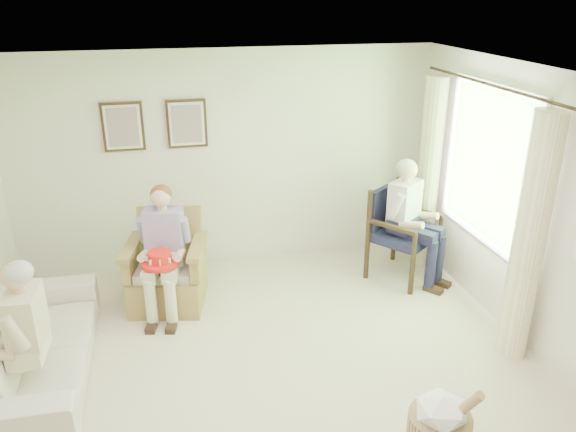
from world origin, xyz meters
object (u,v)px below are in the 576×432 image
object	(u,v)px
sofa	(39,346)
red_hat	(160,260)
wicker_armchair	(167,276)
person_sofa	(21,331)
wood_armchair	(401,228)
person_wicker	(164,242)
hatbox	(440,426)
person_dark	(409,213)

from	to	relation	value
sofa	red_hat	bearing A→B (deg)	-57.03
wicker_armchair	person_sofa	size ratio (longest dim) A/B	0.79
wood_armchair	person_wicker	xyz separation A→B (m)	(-2.73, -0.21, 0.19)
person_wicker	red_hat	bearing A→B (deg)	-93.06
wicker_armchair	person_wicker	size ratio (longest dim) A/B	0.75
person_wicker	sofa	bearing A→B (deg)	-129.39
sofa	wood_armchair	bearing A→B (deg)	-73.93
sofa	hatbox	xyz separation A→B (m)	(2.99, -1.64, -0.04)
wood_armchair	person_sofa	world-z (taller)	person_sofa
wicker_armchair	person_dark	size ratio (longest dim) A/B	0.71
wicker_armchair	person_dark	distance (m)	2.79
person_wicker	person_sofa	distance (m)	1.73
person_sofa	hatbox	xyz separation A→B (m)	(2.99, -1.24, -0.46)
sofa	person_dark	xyz separation A→B (m)	(3.87, 0.94, 0.54)
person_sofa	red_hat	distance (m)	1.55
wood_armchair	red_hat	distance (m)	2.82
red_hat	hatbox	size ratio (longest dim) A/B	0.56
person_sofa	sofa	bearing A→B (deg)	-177.48
person_sofa	red_hat	xyz separation A→B (m)	(1.09, 1.10, -0.05)
sofa	person_dark	bearing A→B (deg)	-76.37
person_dark	person_sofa	world-z (taller)	person_dark
wicker_armchair	sofa	distance (m)	1.54
wood_armchair	person_wicker	bearing A→B (deg)	147.28
sofa	red_hat	distance (m)	1.35
sofa	hatbox	size ratio (longest dim) A/B	3.12
wicker_armchair	sofa	size ratio (longest dim) A/B	0.48
person_dark	wood_armchair	bearing A→B (deg)	52.88
wood_armchair	hatbox	xyz separation A→B (m)	(-0.88, -2.76, -0.32)
person_dark	hatbox	xyz separation A→B (m)	(-0.88, -2.58, -0.58)
wood_armchair	person_sofa	bearing A→B (deg)	164.21
wicker_armchair	red_hat	distance (m)	0.49
wicker_armchair	person_wicker	bearing A→B (deg)	-77.84
wicker_armchair	wood_armchair	size ratio (longest dim) A/B	0.94
person_sofa	wood_armchair	bearing A→B (deg)	113.85
red_hat	person_sofa	bearing A→B (deg)	-134.60
wicker_armchair	person_sofa	bearing A→B (deg)	-116.30
wicker_armchair	red_hat	world-z (taller)	wicker_armchair
wood_armchair	person_dark	xyz separation A→B (m)	(0.00, -0.18, 0.26)
wood_armchair	sofa	bearing A→B (deg)	158.95
sofa	person_wicker	world-z (taller)	person_wicker
wicker_armchair	red_hat	size ratio (longest dim) A/B	2.64
wood_armchair	red_hat	xyz separation A→B (m)	(-2.79, -0.41, 0.09)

